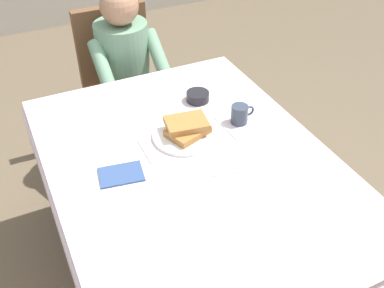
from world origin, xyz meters
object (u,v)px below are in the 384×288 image
cup_coffee (240,114)px  plate_breakfast (185,135)px  bowl_butter (198,96)px  knife_right_of_plate (226,128)px  chair_diner (120,75)px  fork_left_of_plate (145,151)px  breakfast_stack (187,127)px  dining_table_main (193,179)px  diner_person (126,66)px  spoon_near_edge (226,173)px

cup_coffee → plate_breakfast: bearing=179.0°
bowl_butter → knife_right_of_plate: 0.26m
plate_breakfast → knife_right_of_plate: bearing=-6.0°
chair_diner → fork_left_of_plate: size_ratio=5.17×
fork_left_of_plate → knife_right_of_plate: same height
fork_left_of_plate → breakfast_stack: bearing=-83.5°
chair_diner → breakfast_stack: bearing=90.0°
dining_table_main → diner_person: bearing=86.9°
plate_breakfast → fork_left_of_plate: (-0.19, -0.02, -0.01)m
plate_breakfast → spoon_near_edge: 0.29m
diner_person → plate_breakfast: size_ratio=4.00×
dining_table_main → breakfast_stack: breakfast_stack is taller
bowl_butter → knife_right_of_plate: size_ratio=0.55×
cup_coffee → dining_table_main: bearing=-152.4°
dining_table_main → spoon_near_edge: spoon_near_edge is taller
dining_table_main → diner_person: (0.05, 1.01, 0.02)m
chair_diner → knife_right_of_plate: 1.06m
spoon_near_edge → breakfast_stack: bearing=109.7°
diner_person → bowl_butter: 0.64m
breakfast_stack → spoon_near_edge: breakfast_stack is taller
chair_diner → diner_person: bearing=90.0°
chair_diner → fork_left_of_plate: bearing=78.8°
cup_coffee → spoon_near_edge: cup_coffee is taller
chair_diner → cup_coffee: 1.07m
plate_breakfast → fork_left_of_plate: plate_breakfast is taller
dining_table_main → breakfast_stack: (0.05, 0.17, 0.14)m
plate_breakfast → bowl_butter: 0.29m
bowl_butter → spoon_near_edge: size_ratio=0.73×
bowl_butter → fork_left_of_plate: (-0.37, -0.26, -0.02)m
spoon_near_edge → plate_breakfast: bearing=112.1°
diner_person → breakfast_stack: diner_person is taller
chair_diner → cup_coffee: bearing=104.2°
diner_person → breakfast_stack: (-0.00, -0.85, 0.12)m
spoon_near_edge → chair_diner: bearing=104.7°
dining_table_main → diner_person: diner_person is taller
cup_coffee → bowl_butter: size_ratio=1.03×
plate_breakfast → breakfast_stack: (0.01, 0.00, 0.04)m
cup_coffee → fork_left_of_plate: (-0.46, -0.02, -0.04)m
dining_table_main → knife_right_of_plate: (0.23, 0.15, 0.09)m
bowl_butter → spoon_near_edge: bearing=-104.2°
dining_table_main → plate_breakfast: plate_breakfast is taller
dining_table_main → chair_diner: size_ratio=1.64×
dining_table_main → spoon_near_edge: (0.09, -0.12, 0.09)m
diner_person → fork_left_of_plate: 0.89m
knife_right_of_plate → spoon_near_edge: same height
dining_table_main → bowl_butter: bearing=61.6°
chair_diner → knife_right_of_plate: bearing=99.8°
diner_person → bowl_butter: diner_person is taller
diner_person → knife_right_of_plate: size_ratio=5.60×
chair_diner → fork_left_of_plate: 1.06m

